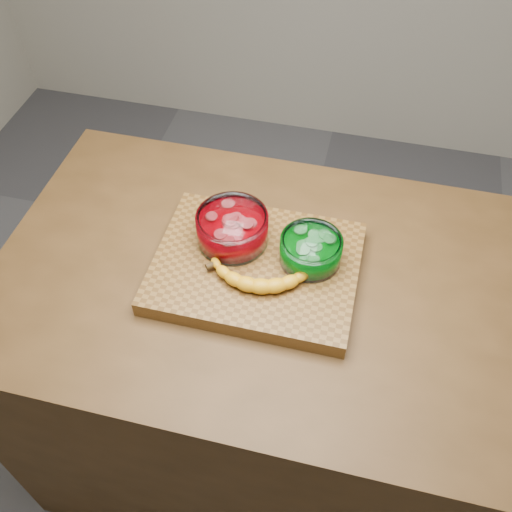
# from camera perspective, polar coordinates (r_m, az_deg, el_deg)

# --- Properties ---
(ground) EXTENTS (3.50, 3.50, 0.00)m
(ground) POSITION_cam_1_polar(r_m,az_deg,el_deg) (2.07, 0.00, -17.47)
(ground) COLOR #4F4F53
(ground) RESTS_ON ground
(counter) EXTENTS (1.20, 0.80, 0.90)m
(counter) POSITION_cam_1_polar(r_m,az_deg,el_deg) (1.67, 0.00, -11.44)
(counter) COLOR #4B3116
(counter) RESTS_ON ground
(cutting_board) EXTENTS (0.45, 0.35, 0.04)m
(cutting_board) POSITION_cam_1_polar(r_m,az_deg,el_deg) (1.28, 0.00, -1.16)
(cutting_board) COLOR brown
(cutting_board) RESTS_ON counter
(bowl_red) EXTENTS (0.16, 0.16, 0.08)m
(bowl_red) POSITION_cam_1_polar(r_m,az_deg,el_deg) (1.28, -2.38, 2.75)
(bowl_red) COLOR white
(bowl_red) RESTS_ON cutting_board
(bowl_green) EXTENTS (0.14, 0.14, 0.06)m
(bowl_green) POSITION_cam_1_polar(r_m,az_deg,el_deg) (1.25, 5.49, 0.60)
(bowl_green) COLOR white
(bowl_green) RESTS_ON cutting_board
(banana) EXTENTS (0.26, 0.13, 0.04)m
(banana) POSITION_cam_1_polar(r_m,az_deg,el_deg) (1.22, 0.46, -1.67)
(banana) COLOR orange
(banana) RESTS_ON cutting_board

